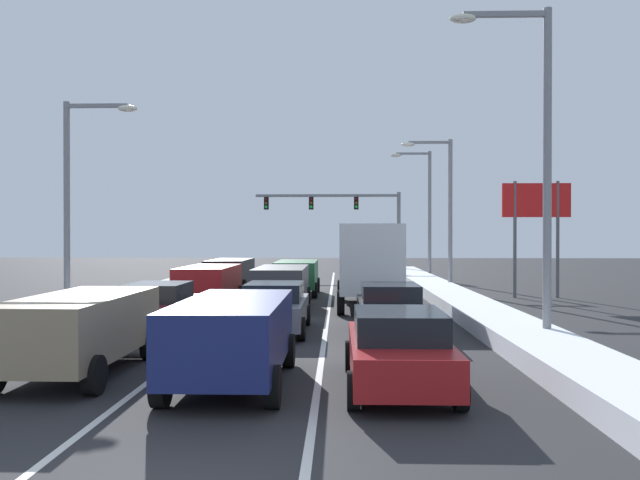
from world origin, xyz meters
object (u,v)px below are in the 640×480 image
sedan_maroon_left_lane_second (159,308)px  traffic_light_gantry (348,212)px  sedan_black_right_lane_second (390,309)px  street_lamp_left_mid (77,188)px  suv_tan_left_lane_nearest (80,327)px  street_lamp_right_far (424,203)px  suv_navy_center_lane_nearest (233,333)px  suv_silver_right_lane_fourth (368,272)px  box_truck_right_lane_third (368,261)px  street_lamp_right_near (534,147)px  suv_black_left_lane_fourth (230,272)px  suv_charcoal_center_lane_third (281,283)px  suv_green_center_lane_fourth (297,274)px  sedan_gray_center_lane_second (275,307)px  roadside_sign_right (536,213)px  suv_red_left_lane_third (209,282)px  street_lamp_right_mid (443,200)px  sedan_red_right_lane_nearest (398,349)px

sedan_maroon_left_lane_second → traffic_light_gantry: size_ratio=0.41×
sedan_black_right_lane_second → street_lamp_left_mid: size_ratio=0.58×
suv_tan_left_lane_nearest → street_lamp_right_far: size_ratio=0.58×
traffic_light_gantry → suv_navy_center_lane_nearest: bearing=-94.4°
sedan_black_right_lane_second → suv_silver_right_lane_fourth: (0.02, 14.75, 0.25)m
sedan_maroon_left_lane_second → street_lamp_left_mid: (-3.95, 3.49, 3.89)m
box_truck_right_lane_third → street_lamp_right_near: street_lamp_right_near is taller
suv_navy_center_lane_nearest → box_truck_right_lane_third: bearing=76.4°
suv_tan_left_lane_nearest → suv_black_left_lane_fourth: bearing=90.8°
suv_charcoal_center_lane_third → suv_tan_left_lane_nearest: same height
suv_green_center_lane_fourth → street_lamp_left_mid: 12.05m
suv_silver_right_lane_fourth → sedan_gray_center_lane_second: bearing=-103.5°
sedan_maroon_left_lane_second → roadside_sign_right: size_ratio=0.82×
suv_green_center_lane_fourth → street_lamp_right_far: (7.66, 10.40, 4.02)m
suv_navy_center_lane_nearest → suv_red_left_lane_third: same height
street_lamp_left_mid → street_lamp_right_mid: bearing=36.6°
suv_green_center_lane_fourth → suv_tan_left_lane_nearest: (-3.36, -18.14, 0.00)m
suv_silver_right_lane_fourth → sedan_gray_center_lane_second: 14.81m
sedan_maroon_left_lane_second → street_lamp_right_far: bearing=64.3°
suv_red_left_lane_third → street_lamp_right_mid: bearing=34.6°
box_truck_right_lane_third → traffic_light_gantry: size_ratio=0.66×
suv_red_left_lane_third → traffic_light_gantry: size_ratio=0.45×
box_truck_right_lane_third → sedan_red_right_lane_nearest: bearing=-90.2°
traffic_light_gantry → street_lamp_right_far: (4.91, -6.22, 0.30)m
suv_red_left_lane_third → street_lamp_left_mid: 6.46m
box_truck_right_lane_third → suv_red_left_lane_third: size_ratio=1.47×
traffic_light_gantry → suv_silver_right_lane_fourth: bearing=-86.6°
street_lamp_right_mid → sedan_red_right_lane_nearest: bearing=-101.5°
sedan_black_right_lane_second → suv_red_left_lane_third: bearing=133.8°
sedan_black_right_lane_second → suv_black_left_lane_fourth: (-7.24, 14.46, 0.25)m
suv_green_center_lane_fourth → street_lamp_right_far: bearing=53.6°
roadside_sign_right → street_lamp_left_mid: bearing=-157.3°
sedan_red_right_lane_nearest → street_lamp_right_far: 30.22m
box_truck_right_lane_third → suv_silver_right_lane_fourth: bearing=87.5°
box_truck_right_lane_third → sedan_gray_center_lane_second: box_truck_right_lane_third is taller
street_lamp_left_mid → sedan_black_right_lane_second: bearing=-18.5°
suv_silver_right_lane_fourth → sedan_maroon_left_lane_second: suv_silver_right_lane_fourth is taller
suv_navy_center_lane_nearest → sedan_gray_center_lane_second: size_ratio=1.09×
suv_navy_center_lane_nearest → suv_black_left_lane_fourth: bearing=100.0°
sedan_gray_center_lane_second → street_lamp_right_near: (7.05, -2.37, 4.50)m
traffic_light_gantry → street_lamp_left_mid: street_lamp_left_mid is taller
suv_charcoal_center_lane_third → street_lamp_right_mid: bearing=46.0°
suv_navy_center_lane_nearest → suv_green_center_lane_fourth: 18.94m
street_lamp_right_near → street_lamp_right_mid: (0.34, 16.63, -0.48)m
suv_tan_left_lane_nearest → roadside_sign_right: 22.73m
sedan_red_right_lane_nearest → suv_green_center_lane_fourth: bearing=99.6°
suv_green_center_lane_fourth → street_lamp_right_near: street_lamp_right_near is taller
sedan_red_right_lane_nearest → suv_silver_right_lane_fourth: (0.39, 21.41, 0.25)m
sedan_black_right_lane_second → suv_green_center_lane_fourth: size_ratio=0.92×
suv_navy_center_lane_nearest → suv_black_left_lane_fourth: 21.20m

